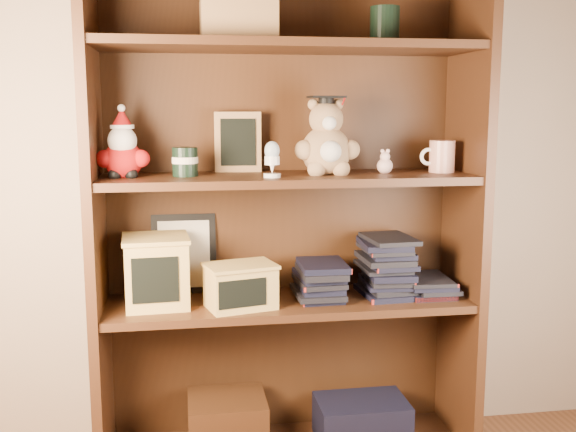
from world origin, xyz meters
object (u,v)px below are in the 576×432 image
bookcase (285,226)px  grad_teddy_bear (326,144)px  teacher_mug (441,156)px  treats_box (156,271)px

bookcase → grad_teddy_bear: 0.30m
bookcase → teacher_mug: bearing=-5.8°
teacher_mug → treats_box: size_ratio=0.53×
bookcase → treats_box: (-0.41, -0.05, -0.12)m
bookcase → treats_box: size_ratio=7.39×
bookcase → teacher_mug: size_ratio=13.90×
grad_teddy_bear → teacher_mug: (0.38, 0.01, -0.04)m
bookcase → grad_teddy_bear: (0.12, -0.06, 0.27)m
bookcase → treats_box: 0.43m
grad_teddy_bear → treats_box: size_ratio=1.15×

